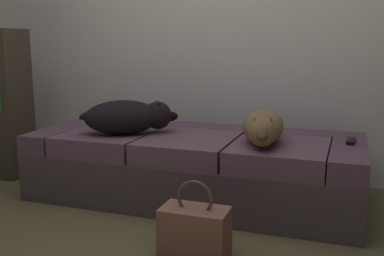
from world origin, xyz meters
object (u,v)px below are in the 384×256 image
(dog_tan, at_px, (263,127))
(handbag, at_px, (195,231))
(couch, at_px, (195,167))
(tv_remote, at_px, (351,141))
(dog_dark, at_px, (129,117))

(dog_tan, height_order, handbag, dog_tan)
(couch, relative_size, dog_tan, 3.71)
(couch, relative_size, tv_remote, 13.86)
(dog_tan, xyz_separation_m, handbag, (-0.19, -0.65, -0.40))
(couch, relative_size, handbag, 5.50)
(tv_remote, bearing_deg, dog_dark, -166.85)
(dog_tan, bearing_deg, couch, 164.53)
(dog_dark, bearing_deg, couch, 17.21)
(dog_dark, height_order, tv_remote, dog_dark)
(dog_dark, bearing_deg, handbag, -44.11)
(couch, height_order, tv_remote, tv_remote)
(couch, xyz_separation_m, handbag, (0.27, -0.78, -0.09))
(dog_tan, xyz_separation_m, tv_remote, (0.48, 0.20, -0.09))
(dog_dark, distance_m, tv_remote, 1.37)
(couch, height_order, dog_tan, dog_tan)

